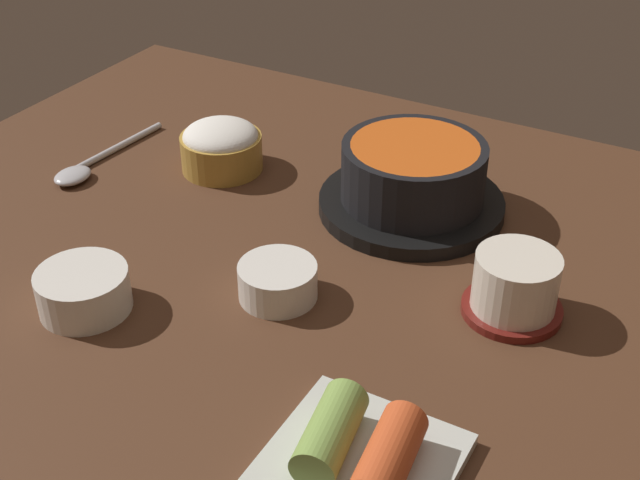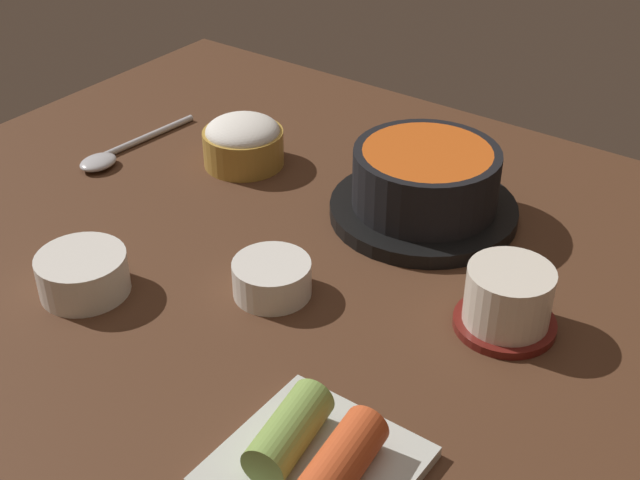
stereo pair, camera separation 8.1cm
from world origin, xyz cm
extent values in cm
cube|color=#4C2D1C|center=(0.00, 0.00, 1.00)|extent=(100.00, 76.00, 2.00)
cylinder|color=black|center=(5.50, 11.84, 2.78)|extent=(19.91, 19.91, 1.56)
cylinder|color=black|center=(5.50, 11.84, 6.70)|extent=(15.24, 15.24, 6.27)
cylinder|color=#D15619|center=(5.50, 11.84, 9.54)|extent=(13.41, 13.41, 0.60)
cylinder|color=#B78C38|center=(-17.62, 9.74, 4.09)|extent=(9.44, 9.44, 4.19)
ellipsoid|color=white|center=(-17.62, 9.74, 6.19)|extent=(8.68, 8.68, 3.30)
cylinder|color=maroon|center=(20.71, 0.34, 2.40)|extent=(9.10, 9.10, 0.80)
cylinder|color=silver|center=(20.71, 0.34, 5.43)|extent=(7.59, 7.59, 5.25)
cylinder|color=#C6D18C|center=(20.71, 0.34, 7.75)|extent=(6.45, 6.45, 0.40)
cylinder|color=white|center=(1.00, -8.19, 3.69)|extent=(7.34, 7.34, 3.38)
cylinder|color=#386B2D|center=(1.00, -8.19, 5.08)|extent=(6.02, 6.02, 0.50)
cube|color=silver|center=(17.00, -23.21, 2.50)|extent=(13.28, 13.28, 1.00)
cylinder|color=#7A9E47|center=(14.68, -23.21, 4.72)|extent=(4.69, 8.42, 3.44)
cylinder|color=#C64C23|center=(19.32, -23.21, 4.72)|extent=(4.33, 8.31, 3.44)
cylinder|color=white|center=(-13.34, -18.23, 3.96)|extent=(8.38, 8.38, 3.92)
cylinder|color=brown|center=(-13.34, -18.23, 5.62)|extent=(6.87, 6.87, 0.50)
cylinder|color=#B7B7BC|center=(-31.44, 6.79, 2.40)|extent=(2.14, 15.85, 0.80)
ellipsoid|color=#B7B7BC|center=(-30.76, -1.10, 2.72)|extent=(3.60, 4.68, 1.26)
camera|label=1|loc=(35.15, -61.45, 49.96)|focal=47.80mm
camera|label=2|loc=(42.02, -57.06, 49.96)|focal=47.80mm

